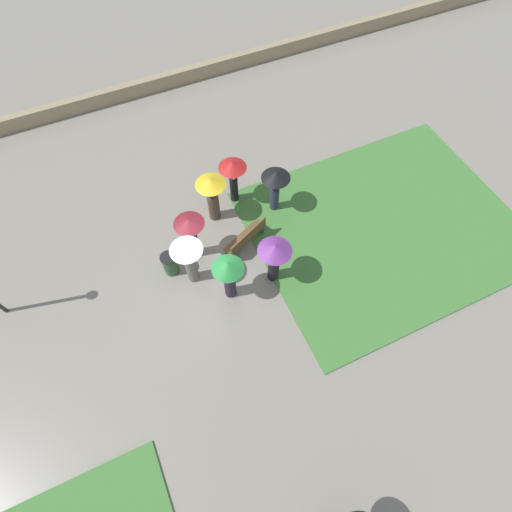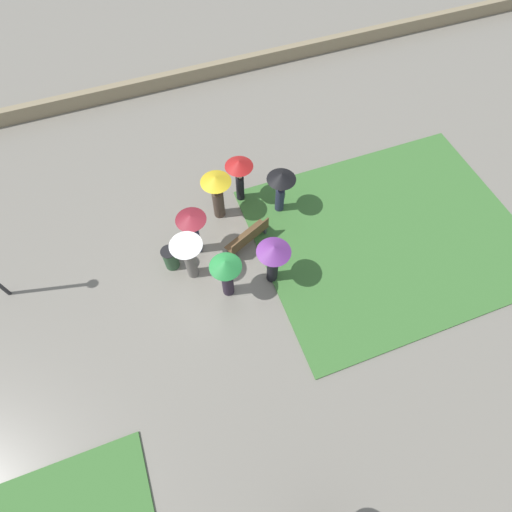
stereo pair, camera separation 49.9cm
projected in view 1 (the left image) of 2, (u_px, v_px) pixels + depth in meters
The scene contains 12 objects.
ground_plane at pixel (211, 271), 13.26m from camera, with size 90.00×90.00×0.00m, color gray.
lawn_patch_near at pixel (385, 226), 14.16m from camera, with size 9.08×7.35×0.06m.
parapet_wall at pixel (130, 91), 17.48m from camera, with size 45.00×0.35×0.64m.
park_bench at pixel (246, 238), 13.38m from camera, with size 1.69×1.05×0.90m.
trash_bin at pixel (170, 264), 12.90m from camera, with size 0.51×0.51×0.88m.
crowd_person_purple at pixel (274, 255), 11.96m from camera, with size 1.05×1.05×1.92m.
crowd_person_black at pixel (275, 182), 13.40m from camera, with size 0.99×0.99×1.89m.
crowd_person_red at pixel (233, 173), 13.55m from camera, with size 0.96×0.96×1.95m.
crowd_person_green at pixel (229, 273), 11.72m from camera, with size 0.96×0.96×1.90m.
crowd_person_maroon at pixel (191, 231), 12.46m from camera, with size 0.97×0.97×1.94m.
crowd_person_yellow at pixel (212, 193), 13.29m from camera, with size 1.03×1.03×1.97m.
crowd_person_white at pixel (188, 256), 11.94m from camera, with size 1.00×1.00×2.01m.
Camera 1 is at (1.29, 6.37, 11.67)m, focal length 28.00 mm.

